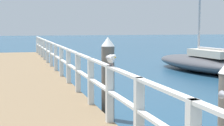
% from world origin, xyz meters
% --- Properties ---
extents(pier_deck, '(2.36, 26.28, 0.36)m').
position_xyz_m(pier_deck, '(0.00, 13.14, 0.18)').
color(pier_deck, '#846B4C').
rests_on(pier_deck, ground_plane).
extents(pier_railing, '(0.12, 24.80, 1.00)m').
position_xyz_m(pier_railing, '(1.10, 13.14, 0.98)').
color(pier_railing, silver).
rests_on(pier_railing, pier_deck).
extents(dock_piling_far, '(0.29, 0.29, 1.80)m').
position_xyz_m(dock_piling_far, '(1.48, 9.04, 0.91)').
color(dock_piling_far, '#6B6056').
rests_on(dock_piling_far, ground_plane).
extents(seagull_background, '(0.18, 0.48, 0.21)m').
position_xyz_m(seagull_background, '(1.10, 7.27, 1.49)').
color(seagull_background, white).
rests_on(seagull_background, pier_railing).
extents(boat_3, '(2.82, 6.85, 6.92)m').
position_xyz_m(boat_3, '(7.69, 16.69, 0.42)').
color(boat_3, '#4C4C51').
rests_on(boat_3, ground_plane).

